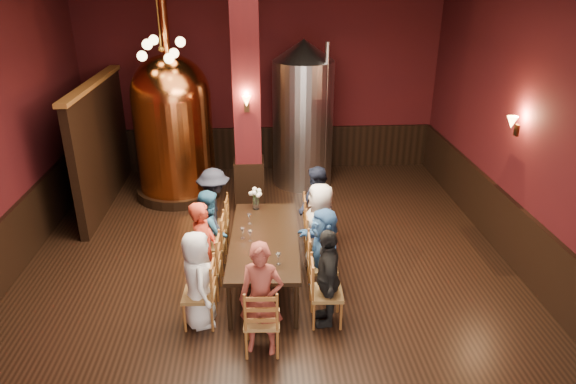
{
  "coord_description": "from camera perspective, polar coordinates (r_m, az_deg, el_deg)",
  "views": [
    {
      "loc": [
        -0.12,
        -6.63,
        4.44
      ],
      "look_at": [
        0.3,
        0.2,
        1.43
      ],
      "focal_mm": 32.0,
      "sensor_mm": 36.0,
      "label": 1
    }
  ],
  "objects": [
    {
      "name": "person_0",
      "position": [
        6.92,
        -9.99,
        -9.56
      ],
      "size": [
        0.58,
        0.75,
        1.37
      ],
      "primitive_type": "imported",
      "rotation": [
        0.0,
        0.0,
        1.8
      ],
      "color": "white",
      "rests_on": "ground"
    },
    {
      "name": "chair_7",
      "position": [
        8.7,
        3.16,
        -3.55
      ],
      "size": [
        0.48,
        0.48,
        0.92
      ],
      "primitive_type": null,
      "rotation": [
        0.0,
        0.0,
        1.53
      ],
      "color": "brown",
      "rests_on": "ground"
    },
    {
      "name": "column",
      "position": [
        9.69,
        -4.61,
        10.57
      ],
      "size": [
        0.58,
        0.58,
        4.5
      ],
      "primitive_type": "cube",
      "color": "#400D10",
      "rests_on": "ground"
    },
    {
      "name": "wine_glass_2",
      "position": [
        6.97,
        -1.07,
        -7.45
      ],
      "size": [
        0.07,
        0.07,
        0.17
      ],
      "primitive_type": null,
      "color": "white",
      "rests_on": "dining_table"
    },
    {
      "name": "person_4",
      "position": [
        6.85,
        4.39,
        -9.42
      ],
      "size": [
        0.37,
        0.83,
        1.4
      ],
      "primitive_type": "imported",
      "rotation": [
        0.0,
        0.0,
        4.68
      ],
      "color": "black",
      "rests_on": "ground"
    },
    {
      "name": "chair_1",
      "position": [
        7.59,
        -9.15,
        -8.23
      ],
      "size": [
        0.48,
        0.48,
        0.92
      ],
      "primitive_type": null,
      "rotation": [
        0.0,
        0.0,
        -1.61
      ],
      "color": "brown",
      "rests_on": "ground"
    },
    {
      "name": "person_7",
      "position": [
        8.58,
        3.2,
        -1.94
      ],
      "size": [
        0.55,
        0.78,
        1.46
      ],
      "primitive_type": "imported",
      "rotation": [
        0.0,
        0.0,
        5.01
      ],
      "color": "black",
      "rests_on": "ground"
    },
    {
      "name": "dining_table",
      "position": [
        7.69,
        -2.64,
        -5.51
      ],
      "size": [
        1.1,
        2.44,
        0.75
      ],
      "rotation": [
        0.0,
        0.0,
        -0.04
      ],
      "color": "black",
      "rests_on": "ground"
    },
    {
      "name": "person_5",
      "position": [
        7.43,
        3.92,
        -6.69
      ],
      "size": [
        0.68,
        1.33,
        1.37
      ],
      "primitive_type": "imported",
      "rotation": [
        0.0,
        0.0,
        4.94
      ],
      "color": "#3A6CAE",
      "rests_on": "ground"
    },
    {
      "name": "rose_vase",
      "position": [
        8.45,
        -3.62,
        -0.38
      ],
      "size": [
        0.22,
        0.22,
        0.38
      ],
      "color": "white",
      "rests_on": "dining_table"
    },
    {
      "name": "chair_6",
      "position": [
        8.11,
        3.49,
        -5.72
      ],
      "size": [
        0.48,
        0.48,
        0.92
      ],
      "primitive_type": null,
      "rotation": [
        0.0,
        0.0,
        1.53
      ],
      "color": "brown",
      "rests_on": "ground"
    },
    {
      "name": "wainscot_back",
      "position": [
        12.25,
        -2.82,
        4.91
      ],
      "size": [
        7.9,
        0.08,
        1.0
      ],
      "primitive_type": "cube",
      "color": "black",
      "rests_on": "ground"
    },
    {
      "name": "wine_glass_3",
      "position": [
        7.02,
        -3.52,
        -7.25
      ],
      "size": [
        0.07,
        0.07,
        0.17
      ],
      "primitive_type": null,
      "color": "white",
      "rests_on": "dining_table"
    },
    {
      "name": "wine_glass_1",
      "position": [
        8.04,
        -4.31,
        -3.01
      ],
      "size": [
        0.07,
        0.07,
        0.17
      ],
      "primitive_type": null,
      "color": "white",
      "rests_on": "dining_table"
    },
    {
      "name": "chair_2",
      "position": [
        8.16,
        -8.56,
        -5.78
      ],
      "size": [
        0.48,
        0.48,
        0.92
      ],
      "primitive_type": null,
      "rotation": [
        0.0,
        0.0,
        -1.61
      ],
      "color": "brown",
      "rests_on": "ground"
    },
    {
      "name": "chair_0",
      "position": [
        7.04,
        -9.86,
        -11.1
      ],
      "size": [
        0.48,
        0.48,
        0.92
      ],
      "primitive_type": null,
      "rotation": [
        0.0,
        0.0,
        -1.61
      ],
      "color": "brown",
      "rests_on": "ground"
    },
    {
      "name": "person_6",
      "position": [
        7.98,
        3.54,
        -4.01
      ],
      "size": [
        0.47,
        0.72,
        1.47
      ],
      "primitive_type": "imported",
      "rotation": [
        0.0,
        0.0,
        4.71
      ],
      "color": "white",
      "rests_on": "ground"
    },
    {
      "name": "wine_glass_0",
      "position": [
        6.99,
        -2.64,
        -7.35
      ],
      "size": [
        0.07,
        0.07,
        0.17
      ],
      "primitive_type": null,
      "color": "white",
      "rests_on": "dining_table"
    },
    {
      "name": "wainscot_right",
      "position": [
        8.73,
        24.92,
        -5.54
      ],
      "size": [
        0.08,
        9.9,
        1.0
      ],
      "primitive_type": "cube",
      "color": "black",
      "rests_on": "ground"
    },
    {
      "name": "person_2",
      "position": [
        8.05,
        -8.66,
        -4.37
      ],
      "size": [
        0.44,
        0.72,
        1.38
      ],
      "primitive_type": "imported",
      "rotation": [
        0.0,
        0.0,
        1.75
      ],
      "color": "#296189",
      "rests_on": "ground"
    },
    {
      "name": "sconce_column",
      "position": [
        9.41,
        -4.62,
        9.86
      ],
      "size": [
        0.2,
        0.2,
        0.36
      ],
      "primitive_type": null,
      "rotation": [
        0.0,
        0.0,
        3.14
      ],
      "color": "black",
      "rests_on": "column"
    },
    {
      "name": "wine_glass_4",
      "position": [
        6.96,
        -3.65,
        -7.52
      ],
      "size": [
        0.07,
        0.07,
        0.17
      ],
      "primitive_type": null,
      "color": "white",
      "rests_on": "dining_table"
    },
    {
      "name": "person_1",
      "position": [
        7.45,
        -9.29,
        -6.37
      ],
      "size": [
        0.43,
        0.59,
        1.49
      ],
      "primitive_type": "imported",
      "rotation": [
        0.0,
        0.0,
        1.42
      ],
      "color": "#B7331F",
      "rests_on": "ground"
    },
    {
      "name": "person_3",
      "position": [
        8.62,
        -8.15,
        -2.03
      ],
      "size": [
        0.67,
        1.01,
        1.46
      ],
      "primitive_type": "imported",
      "rotation": [
        0.0,
        0.0,
        1.71
      ],
      "color": "black",
      "rests_on": "ground"
    },
    {
      "name": "chair_4",
      "position": [
        6.99,
        4.32,
        -11.08
      ],
      "size": [
        0.48,
        0.48,
        0.92
      ],
      "primitive_type": null,
      "rotation": [
        0.0,
        0.0,
        1.53
      ],
      "color": "brown",
      "rests_on": "ground"
    },
    {
      "name": "room",
      "position": [
        6.99,
        -2.41,
        5.43
      ],
      "size": [
        10.0,
        10.02,
        4.5
      ],
      "color": "black",
      "rests_on": "ground"
    },
    {
      "name": "partition",
      "position": [
        10.8,
        -20.02,
        4.8
      ],
      "size": [
        0.22,
        3.5,
        2.4
      ],
      "primitive_type": "cube",
      "color": "black",
      "rests_on": "ground"
    },
    {
      "name": "wine_glass_6",
      "position": [
        7.63,
        -5.06,
        -4.58
      ],
      "size": [
        0.07,
        0.07,
        0.17
      ],
      "primitive_type": null,
      "color": "white",
      "rests_on": "dining_table"
    },
    {
      "name": "steel_vessel",
      "position": [
        11.07,
        1.67,
        8.61
      ],
      "size": [
        1.64,
        1.64,
        3.12
      ],
      "rotation": [
        0.0,
        0.0,
        0.33
      ],
      "color": "#B2B2B7",
      "rests_on": "ground"
    },
    {
      "name": "pendant_cluster",
      "position": [
        9.77,
        -13.92,
        15.17
      ],
      "size": [
        0.9,
        0.9,
        1.7
      ],
      "primitive_type": null,
      "color": "#A57226",
      "rests_on": "room"
    },
    {
      "name": "sconce_wall",
      "position": [
        8.74,
        24.14,
        6.79
      ],
      "size": [
        0.2,
        0.2,
        0.36
      ],
      "primitive_type": null,
      "rotation": [
        0.0,
        0.0,
        1.57
      ],
      "color": "black",
      "rests_on": "room"
    },
    {
      "name": "wine_glass_5",
      "position": [
        7.55,
        -4.23,
        -4.89
      ],
      "size": [
        0.07,
        0.07,
        0.17
      ],
      "primitive_type": null,
      "color": "white",
      "rests_on": "dining_table"
    },
    {
      "name": "chair_5",
      "position": [
        7.54,
        3.87,
        -8.18
      ],
      "size": [
        0.48,
        0.48,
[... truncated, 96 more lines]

